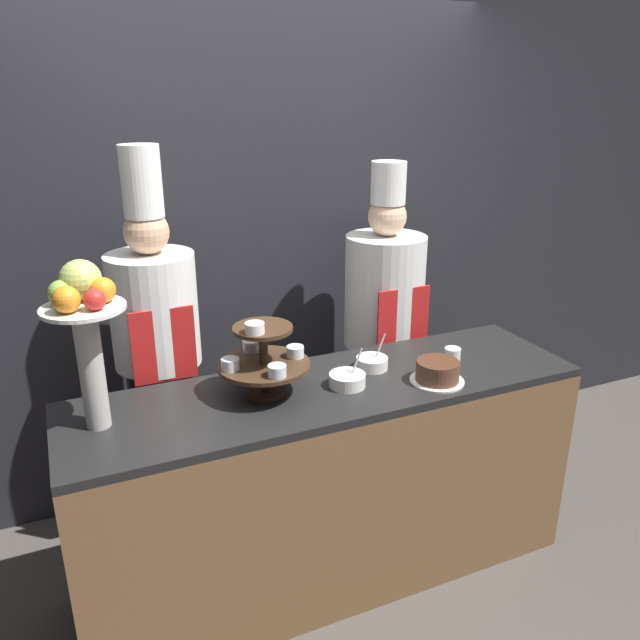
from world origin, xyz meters
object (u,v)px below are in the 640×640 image
Objects in this scene: fruit_pedestal at (84,318)px; cup_white at (452,355)px; serving_bowl_far at (372,363)px; chef_left at (158,347)px; chef_center_left at (384,320)px; cake_round at (437,372)px; tiered_stand at (263,358)px; serving_bowl_near at (347,380)px.

fruit_pedestal is 1.53m from cup_white.
chef_left reaches higher than serving_bowl_far.
fruit_pedestal is at bearing 177.44° from cup_white.
chef_left reaches higher than chef_center_left.
serving_bowl_far is at bearing 129.33° from cake_round.
tiered_stand is 0.61× the size of fruit_pedestal.
cup_white is 0.46× the size of serving_bowl_far.
fruit_pedestal is 3.88× the size of serving_bowl_far.
serving_bowl_near reaches higher than cake_round.
chef_center_left reaches higher than serving_bowl_far.
fruit_pedestal is at bearing -121.38° from chef_left.
chef_left is 1.15m from chef_center_left.
serving_bowl_near is (0.33, -0.07, -0.13)m from tiered_stand.
serving_bowl_near is at bearing -147.46° from serving_bowl_far.
cup_white is 0.04× the size of chef_center_left.
chef_center_left is at bearing 49.68° from serving_bowl_near.
serving_bowl_far is at bearing 166.62° from cup_white.
chef_left is at bearing 121.81° from tiered_stand.
fruit_pedestal is 1.38m from cake_round.
fruit_pedestal reaches higher than serving_bowl_near.
chef_center_left reaches higher than tiered_stand.
serving_bowl_near reaches higher than serving_bowl_far.
cake_round is at bearing -34.85° from chef_left.
cake_round is at bearing -8.90° from fruit_pedestal.
cup_white is at bearing -86.98° from chef_center_left.
chef_left is at bearing 145.15° from cake_round.
tiered_stand is 0.87m from cup_white.
cake_round is 1.46× the size of serving_bowl_far.
chef_center_left is (0.83, 0.52, -0.14)m from tiered_stand.
tiered_stand is at bearing 176.95° from cup_white.
cake_round is at bearing -50.67° from serving_bowl_far.
tiered_stand is 1.63× the size of cake_round.
tiered_stand is 0.72m from cake_round.
cup_white is 0.04× the size of chef_left.
serving_bowl_far is (-0.18, 0.22, -0.02)m from cake_round.
cup_white is (0.17, 0.14, -0.01)m from cake_round.
fruit_pedestal is 3.81× the size of serving_bowl_near.
cake_round reaches higher than cup_white.
tiered_stand is 0.52m from serving_bowl_far.
cake_round is 1.43× the size of serving_bowl_near.
chef_left is 1.07× the size of chef_center_left.
serving_bowl_near is at bearing -5.54° from fruit_pedestal.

